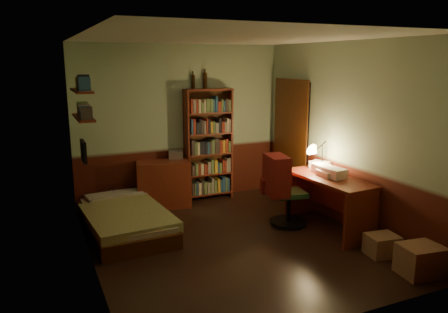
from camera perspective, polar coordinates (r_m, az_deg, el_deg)
name	(u,v)px	position (r m, az deg, el deg)	size (l,w,h in m)	color
floor	(232,243)	(5.84, 1.02, -11.18)	(3.50, 4.00, 0.02)	black
ceiling	(233,36)	(5.37, 1.13, 15.41)	(3.50, 4.00, 0.02)	silver
wall_back	(181,124)	(7.30, -5.68, 4.23)	(3.50, 0.02, 2.60)	#94AA87
wall_left	(86,157)	(4.98, -17.57, -0.09)	(0.02, 4.00, 2.60)	#94AA87
wall_right	(345,135)	(6.40, 15.50, 2.70)	(0.02, 4.00, 2.60)	#94AA87
wall_front	(334,186)	(3.78, 14.19, -3.72)	(3.50, 0.02, 2.60)	#94AA87
doorway	(291,141)	(7.46, 8.79, 1.98)	(0.06, 0.90, 2.00)	black
door_trim	(290,141)	(7.44, 8.57, 1.96)	(0.02, 0.98, 2.08)	#411F0A
bed	(125,212)	(6.26, -12.83, -7.06)	(0.99, 1.85, 0.55)	olive
dresser	(164,184)	(7.15, -7.86, -3.57)	(0.85, 0.42, 0.75)	#612113
mini_stereo	(176,155)	(7.23, -6.31, 0.25)	(0.23, 0.18, 0.13)	#B2B2B7
bookshelf	(209,145)	(7.36, -1.99, 1.52)	(0.81, 0.25, 1.88)	#612113
bottle_left	(193,82)	(7.26, -4.07, 9.71)	(0.06, 0.06, 0.22)	black
bottle_right	(205,80)	(7.33, -2.50, 9.89)	(0.07, 0.07, 0.26)	black
desk	(328,203)	(6.34, 13.39, -5.90)	(0.58, 1.40, 0.75)	#612113
paper_stack	(320,165)	(6.67, 12.46, -1.09)	(0.20, 0.27, 0.11)	silver
desk_lamp	(322,151)	(6.63, 12.73, 0.65)	(0.16, 0.16, 0.52)	black
office_chair	(289,190)	(6.33, 8.51, -4.35)	(0.52, 0.46, 1.04)	#295B2E
red_jacket	(276,136)	(6.00, 6.76, 2.64)	(0.26, 0.48, 0.57)	maroon
wall_shelf_lower	(83,118)	(6.02, -17.89, 4.86)	(0.20, 0.90, 0.03)	#612113
wall_shelf_upper	(82,91)	(5.99, -18.12, 8.18)	(0.20, 0.90, 0.03)	#612113
framed_picture	(84,151)	(5.58, -17.88, 0.66)	(0.04, 0.32, 0.26)	black
cardboard_box_a	(421,260)	(5.42, 24.29, -12.22)	(0.45, 0.36, 0.34)	#9C704E
cardboard_box_b	(382,245)	(5.76, 19.94, -10.82)	(0.36, 0.30, 0.26)	#9C704E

